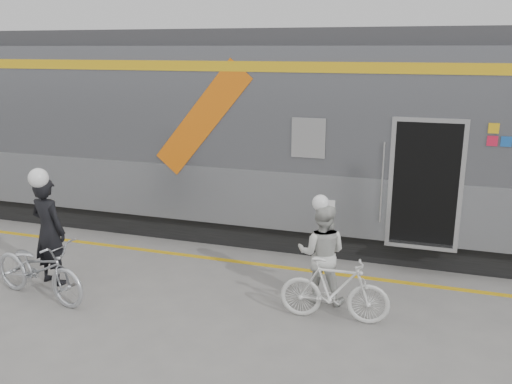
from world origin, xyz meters
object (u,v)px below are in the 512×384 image
at_px(woman, 322,254).
at_px(bicycle_left, 39,269).
at_px(man, 49,231).
at_px(bicycle_right, 334,290).

bearing_deg(woman, bicycle_left, 13.28).
height_order(man, bicycle_left, man).
bearing_deg(man, woman, -159.38).
distance_m(man, woman, 4.40).
xyz_separation_m(bicycle_left, bicycle_right, (4.44, 0.71, -0.02)).
bearing_deg(bicycle_left, woman, -61.75).
bearing_deg(bicycle_right, man, 88.34).
distance_m(man, bicycle_right, 4.67).
height_order(man, bicycle_right, man).
height_order(man, woman, man).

